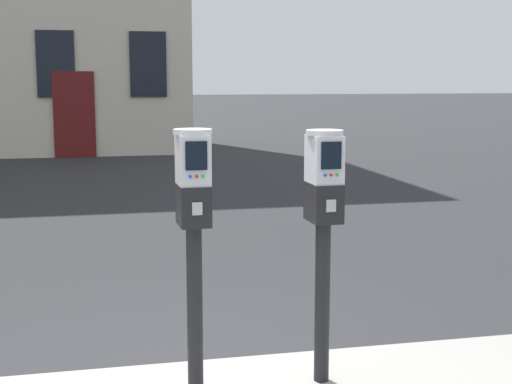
{
  "coord_description": "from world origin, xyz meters",
  "views": [
    {
      "loc": [
        -0.57,
        -4.33,
        1.95
      ],
      "look_at": [
        0.36,
        -0.17,
        1.29
      ],
      "focal_mm": 51.85,
      "sensor_mm": 36.0,
      "label": 1
    }
  ],
  "objects": [
    {
      "name": "parking_meter_near_kerb",
      "position": [
        -0.02,
        -0.27,
        1.19
      ],
      "size": [
        0.22,
        0.26,
        1.53
      ],
      "rotation": [
        0.0,
        0.0,
        -1.54
      ],
      "color": "black",
      "rests_on": "sidewalk_slab"
    },
    {
      "name": "parking_meter_twin_adjacent",
      "position": [
        0.74,
        -0.27,
        1.18
      ],
      "size": [
        0.22,
        0.26,
        1.51
      ],
      "rotation": [
        0.0,
        0.0,
        -1.54
      ],
      "color": "black",
      "rests_on": "sidewalk_slab"
    }
  ]
}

